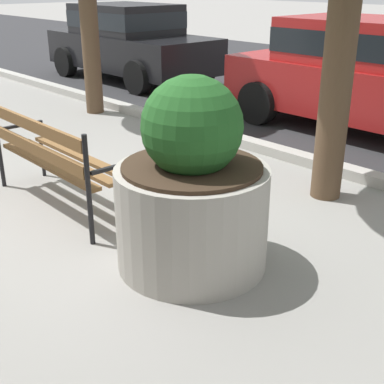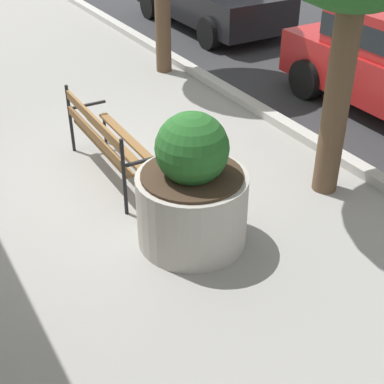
# 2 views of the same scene
# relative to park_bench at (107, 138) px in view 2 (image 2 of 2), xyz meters

# --- Properties ---
(ground_plane) EXTENTS (80.00, 80.00, 0.00)m
(ground_plane) POSITION_rel_park_bench_xyz_m (-0.01, -0.10, -0.54)
(ground_plane) COLOR gray
(curb_stone) EXTENTS (60.00, 0.20, 0.12)m
(curb_stone) POSITION_rel_park_bench_xyz_m (-0.01, 2.80, -0.48)
(curb_stone) COLOR #B2AFA8
(curb_stone) RESTS_ON ground
(park_bench) EXTENTS (1.81, 0.56, 0.95)m
(park_bench) POSITION_rel_park_bench_xyz_m (0.00, 0.00, 0.00)
(park_bench) COLOR brown
(park_bench) RESTS_ON ground
(concrete_planter) EXTENTS (1.15, 1.15, 1.46)m
(concrete_planter) POSITION_rel_park_bench_xyz_m (1.68, 0.22, 0.05)
(concrete_planter) COLOR #A8A399
(concrete_planter) RESTS_ON ground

